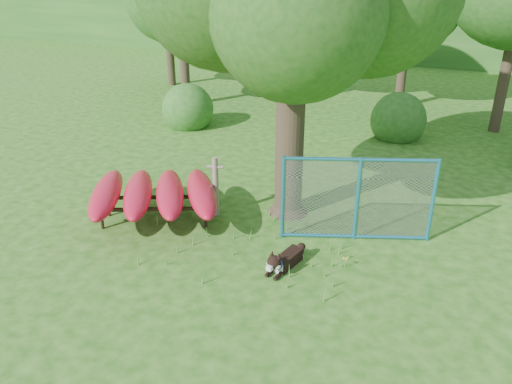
% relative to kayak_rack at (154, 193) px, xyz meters
% --- Properties ---
extents(ground, '(80.00, 80.00, 0.00)m').
position_rel_kayak_rack_xyz_m(ground, '(2.09, -0.91, -0.69)').
color(ground, '#215210').
rests_on(ground, ground).
extents(wooden_post, '(0.38, 0.18, 1.40)m').
position_rel_kayak_rack_xyz_m(wooden_post, '(1.11, 0.79, 0.05)').
color(wooden_post, '#6F6653').
rests_on(wooden_post, ground).
extents(kayak_rack, '(3.74, 3.37, 0.90)m').
position_rel_kayak_rack_xyz_m(kayak_rack, '(0.00, 0.00, 0.00)').
color(kayak_rack, black).
rests_on(kayak_rack, ground).
extents(husky_dog, '(0.49, 1.13, 0.51)m').
position_rel_kayak_rack_xyz_m(husky_dog, '(3.27, -0.72, -0.50)').
color(husky_dog, black).
rests_on(husky_dog, ground).
extents(fence_section, '(2.95, 1.12, 3.02)m').
position_rel_kayak_rack_xyz_m(fence_section, '(4.25, 0.93, 0.22)').
color(fence_section, teal).
rests_on(fence_section, ground).
extents(wildflower_clump, '(0.10, 0.09, 0.22)m').
position_rel_kayak_rack_xyz_m(wildflower_clump, '(4.33, -0.23, -0.50)').
color(wildflower_clump, '#4C9430').
rests_on(wildflower_clump, ground).
extents(bg_tree_f, '(3.60, 3.60, 5.55)m').
position_rel_kayak_rack_xyz_m(bg_tree_f, '(-6.91, 12.09, 3.05)').
color(bg_tree_f, '#32271B').
rests_on(bg_tree_f, ground).
extents(shrub_left, '(1.80, 1.80, 1.80)m').
position_rel_kayak_rack_xyz_m(shrub_left, '(-2.91, 6.59, -0.69)').
color(shrub_left, '#255B1D').
rests_on(shrub_left, ground).
extents(shrub_mid, '(1.80, 1.80, 1.80)m').
position_rel_kayak_rack_xyz_m(shrub_mid, '(4.09, 8.09, -0.69)').
color(shrub_mid, '#255B1D').
rests_on(shrub_mid, ground).
extents(wooded_hillside, '(80.00, 12.00, 6.00)m').
position_rel_kayak_rack_xyz_m(wooded_hillside, '(2.09, 27.09, 2.31)').
color(wooded_hillside, '#255B1D').
rests_on(wooded_hillside, ground).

